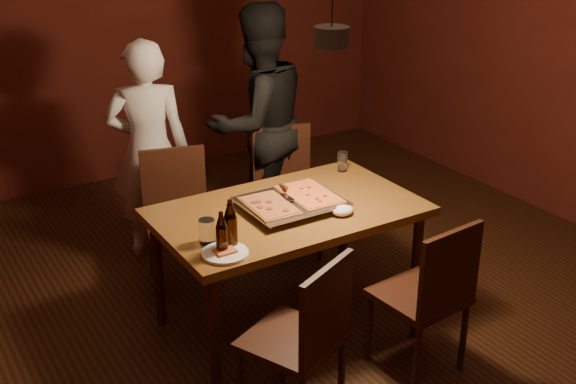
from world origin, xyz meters
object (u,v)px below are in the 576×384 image
chair_far_left (177,206)px  beer_bottle_a (222,233)px  dining_table (288,220)px  diner_dark (258,124)px  chair_near_right (432,285)px  chair_near_left (307,328)px  beer_bottle_b (231,224)px  chair_far_right (285,178)px  plate_slice (225,253)px  pendant_lamp (332,34)px  diner_white (149,150)px  pizza_tray (291,204)px

chair_far_left → beer_bottle_a: beer_bottle_a is taller
dining_table → beer_bottle_a: size_ratio=6.62×
beer_bottle_a → diner_dark: diner_dark is taller
chair_near_right → diner_dark: (0.08, 1.97, 0.32)m
dining_table → chair_near_left: (-0.39, -0.80, -0.14)m
chair_far_left → beer_bottle_b: size_ratio=2.01×
dining_table → chair_near_left: size_ratio=2.70×
chair_far_right → diner_dark: bearing=-67.0°
dining_table → beer_bottle_a: 0.66m
plate_slice → chair_near_right: bearing=-28.5°
plate_slice → beer_bottle_b: bearing=42.6°
beer_bottle_a → pendant_lamp: pendant_lamp is taller
beer_bottle_a → plate_slice: (0.00, -0.02, -0.10)m
chair_near_left → diner_white: diner_white is taller
dining_table → beer_bottle_b: (-0.49, -0.25, 0.20)m
chair_near_right → diner_white: (-0.71, 2.09, 0.23)m
dining_table → chair_near_right: chair_near_right is taller
dining_table → beer_bottle_b: size_ratio=5.81×
chair_near_left → pizza_tray: chair_near_left is taller
chair_near_left → pendant_lamp: 1.45m
chair_far_left → diner_dark: bearing=-141.2°
chair_far_right → diner_white: (-0.83, 0.44, 0.23)m
diner_white → beer_bottle_b: bearing=104.5°
chair_far_right → chair_near_left: same height
diner_white → diner_dark: 0.81m
chair_near_left → diner_white: size_ratio=0.36×
dining_table → chair_far_left: size_ratio=2.90×
chair_near_left → plate_slice: 0.56m
chair_far_left → plate_slice: chair_far_left is taller
diner_white → diner_dark: diner_dark is taller
chair_far_left → beer_bottle_b: (-0.15, -1.05, 0.34)m
chair_near_right → beer_bottle_a: beer_bottle_a is taller
beer_bottle_b → diner_dark: (0.95, 1.40, -0.02)m
chair_far_right → pizza_tray: chair_far_right is taller
pizza_tray → chair_near_left: bearing=-113.7°
chair_far_right → chair_near_left: bearing=78.1°
chair_near_left → chair_near_right: 0.76m
chair_far_right → plate_slice: chair_far_right is taller
dining_table → chair_far_right: 0.98m
pizza_tray → diner_dark: diner_dark is taller
beer_bottle_b → diner_white: 1.53m
chair_far_right → plate_slice: (-1.05, -1.15, 0.22)m
dining_table → pendant_lamp: bearing=-60.4°
dining_table → chair_far_right: size_ratio=2.88×
pendant_lamp → chair_near_left: bearing=-131.3°
beer_bottle_b → diner_white: (0.16, 1.52, -0.11)m
diner_white → diner_dark: (0.79, -0.12, 0.09)m
diner_dark → plate_slice: bearing=48.4°
chair_far_left → pendant_lamp: (0.47, -1.02, 1.22)m
chair_far_right → chair_far_left: bearing=18.4°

